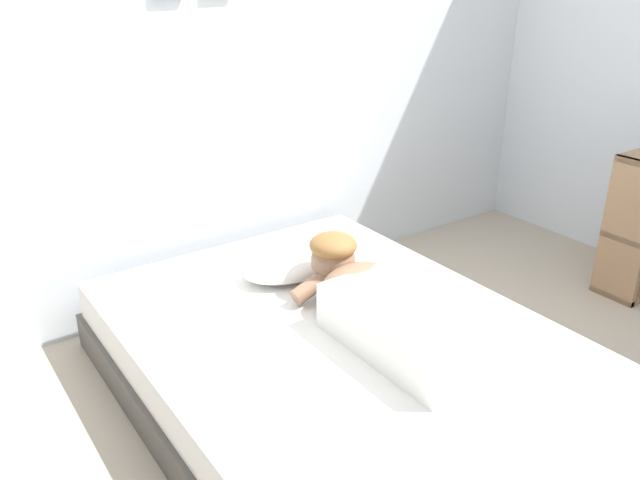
# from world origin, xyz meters

# --- Properties ---
(ground_plane) EXTENTS (12.77, 12.77, 0.00)m
(ground_plane) POSITION_xyz_m (0.00, 0.00, 0.00)
(ground_plane) COLOR tan
(back_wall) EXTENTS (4.39, 0.12, 2.50)m
(back_wall) POSITION_xyz_m (-0.00, 1.38, 1.25)
(back_wall) COLOR silver
(back_wall) RESTS_ON ground
(bed) EXTENTS (1.49, 2.06, 0.33)m
(bed) POSITION_xyz_m (0.01, 0.21, 0.16)
(bed) COLOR #4C4742
(bed) RESTS_ON ground
(pillow) EXTENTS (0.52, 0.32, 0.11)m
(pillow) POSITION_xyz_m (0.14, 0.74, 0.38)
(pillow) COLOR white
(pillow) RESTS_ON bed
(person_lying) EXTENTS (0.43, 0.92, 0.27)m
(person_lying) POSITION_xyz_m (0.17, 0.14, 0.43)
(person_lying) COLOR white
(person_lying) RESTS_ON bed
(coffee_cup) EXTENTS (0.12, 0.09, 0.07)m
(coffee_cup) POSITION_xyz_m (0.28, 0.72, 0.36)
(coffee_cup) COLOR #D84C47
(coffee_cup) RESTS_ON bed
(cell_phone) EXTENTS (0.07, 0.14, 0.01)m
(cell_phone) POSITION_xyz_m (0.03, 0.19, 0.33)
(cell_phone) COLOR black
(cell_phone) RESTS_ON bed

